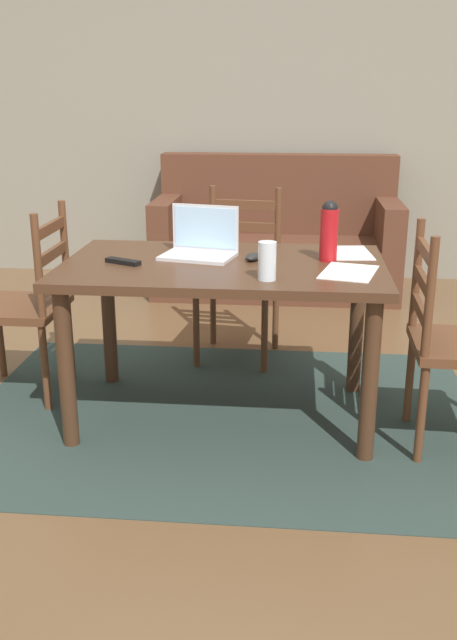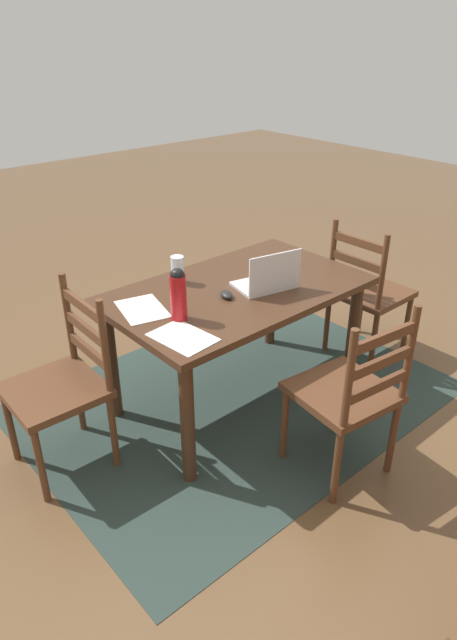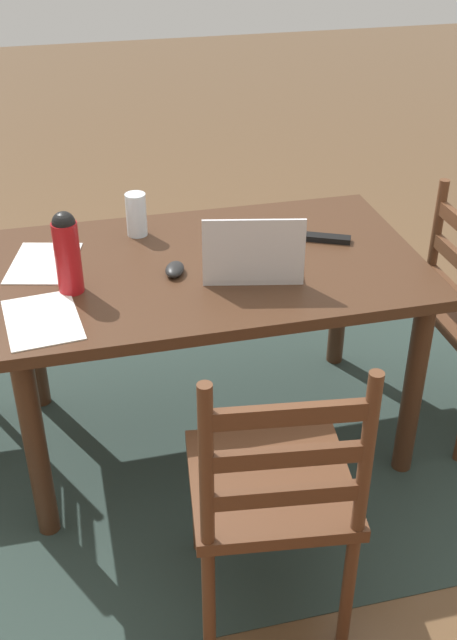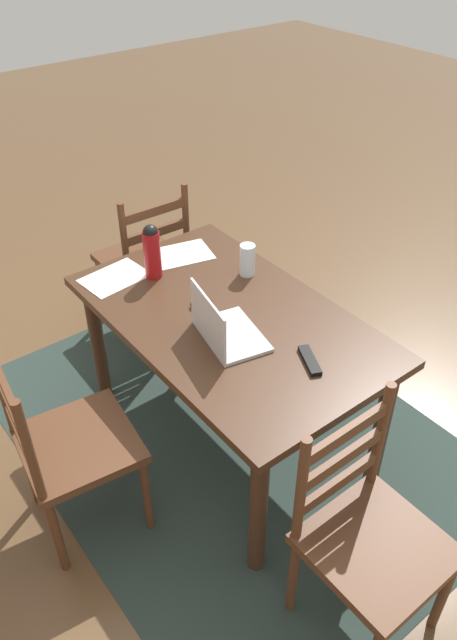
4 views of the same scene
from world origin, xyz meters
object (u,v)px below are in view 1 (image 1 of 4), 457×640
chair_right_near (457,343)px  drinking_glass (267,261)px  water_bottle (329,230)px  laptop (201,243)px  tv_remote (123,262)px  dining_table (223,285)px  couch (276,243)px  chair_left_far (25,305)px  computer_mouse (253,257)px  chair_far_head (239,278)px

chair_right_near → drinking_glass: bearing=-172.8°
water_bottle → drinking_glass: water_bottle is taller
laptop → tv_remote: size_ratio=2.12×
dining_table → couch: (0.17, 2.25, -0.29)m
chair_left_far → tv_remote: 0.68m
chair_right_near → chair_left_far: bearing=170.3°
drinking_glass → computer_mouse: 0.34m
chair_far_head → laptop: bearing=-100.1°
computer_mouse → tv_remote: size_ratio=0.59×
couch → tv_remote: bearing=-104.7°
water_bottle → computer_mouse: bearing=-174.4°
chair_left_far → couch: size_ratio=0.53×
tv_remote → dining_table: bearing=-56.5°
dining_table → laptop: 0.23m
chair_right_near → chair_far_head: size_ratio=1.00×
chair_left_far → chair_right_near: (2.00, -0.34, 0.00)m
drinking_glass → tv_remote: (-0.64, 0.21, -0.07)m
chair_left_far → computer_mouse: size_ratio=9.50×
dining_table → chair_left_far: chair_left_far is taller
computer_mouse → chair_far_head: bearing=118.9°
drinking_glass → dining_table: bearing=127.0°
chair_left_far → laptop: 0.95m
chair_left_far → drinking_glass: bearing=-20.2°
chair_left_far → computer_mouse: chair_left_far is taller
chair_far_head → laptop: laptop is taller
chair_left_far → laptop: bearing=-3.1°
laptop → drinking_glass: bearing=-51.0°
tv_remote → chair_far_head: bearing=-1.8°
laptop → chair_right_near: bearing=-14.8°
water_bottle → tv_remote: bearing=-170.7°
chair_right_near → water_bottle: water_bottle is taller
chair_far_head → water_bottle: size_ratio=3.54×
computer_mouse → water_bottle: bearing=25.2°
chair_left_far → dining_table: bearing=-9.7°
drinking_glass → tv_remote: drinking_glass is taller
computer_mouse → couch: bearing=108.5°
drinking_glass → tv_remote: bearing=161.9°
chair_far_head → drinking_glass: 1.15m
chair_far_head → drinking_glass: bearing=-79.5°
chair_right_near → laptop: bearing=165.2°
chair_right_near → tv_remote: (-1.44, 0.11, 0.29)m
tv_remote → chair_left_far: bearing=92.8°
chair_left_far → tv_remote: bearing=-22.6°
dining_table → chair_right_near: 1.03m
dining_table → chair_left_far: size_ratio=1.50×
chair_right_near → drinking_glass: (-0.80, -0.10, 0.36)m
chair_far_head → tv_remote: size_ratio=5.59×
chair_far_head → tv_remote: (-0.44, -0.86, 0.29)m
water_bottle → couch: bearing=97.7°
laptop → drinking_glass: 0.51m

